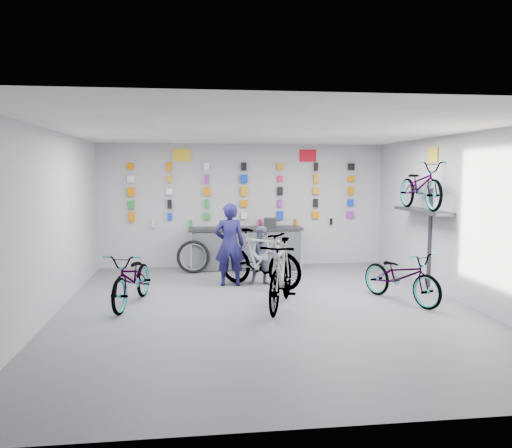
{
  "coord_description": "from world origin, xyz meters",
  "views": [
    {
      "loc": [
        -1.21,
        -8.22,
        2.33
      ],
      "look_at": [
        -0.02,
        1.4,
        1.31
      ],
      "focal_mm": 35.0,
      "sensor_mm": 36.0,
      "label": 1
    }
  ],
  "objects": [
    {
      "name": "bike_wall",
      "position": [
        3.25,
        1.2,
        2.05
      ],
      "size": [
        0.63,
        1.8,
        0.95
      ],
      "primitive_type": "imported",
      "color": "gray",
      "rests_on": "wall_bracket"
    },
    {
      "name": "merch_wall",
      "position": [
        0.02,
        3.93,
        1.79
      ],
      "size": [
        5.58,
        0.08,
        1.56
      ],
      "color": "orange",
      "rests_on": "wall_back"
    },
    {
      "name": "spare_wheel",
      "position": [
        -1.25,
        3.17,
        0.38
      ],
      "size": [
        0.77,
        0.17,
        0.76
      ],
      "rotation": [
        0.0,
        0.0,
        -0.05
      ],
      "color": "black",
      "rests_on": "floor"
    },
    {
      "name": "sign_right",
      "position": [
        1.6,
        3.98,
        2.72
      ],
      "size": [
        0.42,
        0.02,
        0.3
      ],
      "primitive_type": "cube",
      "color": "red",
      "rests_on": "wall_back"
    },
    {
      "name": "bike_left",
      "position": [
        -2.3,
        0.52,
        0.48
      ],
      "size": [
        1.01,
        1.92,
        0.96
      ],
      "primitive_type": "imported",
      "rotation": [
        0.0,
        0.0,
        -0.21
      ],
      "color": "gray",
      "rests_on": "floor"
    },
    {
      "name": "counter",
      "position": [
        0.0,
        3.54,
        0.49
      ],
      "size": [
        2.7,
        0.66,
        1.0
      ],
      "color": "black",
      "rests_on": "floor"
    },
    {
      "name": "floor",
      "position": [
        0.0,
        0.0,
        0.0
      ],
      "size": [
        8.0,
        8.0,
        0.0
      ],
      "primitive_type": "plane",
      "color": "#525257",
      "rests_on": "ground"
    },
    {
      "name": "bike_right",
      "position": [
        2.45,
        0.16,
        0.47
      ],
      "size": [
        1.29,
        1.88,
        0.94
      ],
      "primitive_type": "imported",
      "rotation": [
        0.0,
        0.0,
        0.42
      ],
      "color": "gray",
      "rests_on": "floor"
    },
    {
      "name": "ceiling",
      "position": [
        0.0,
        0.0,
        3.0
      ],
      "size": [
        8.0,
        8.0,
        0.0
      ],
      "primitive_type": "plane",
      "rotation": [
        3.14,
        0.0,
        0.0
      ],
      "color": "white",
      "rests_on": "wall_back"
    },
    {
      "name": "wall_bracket",
      "position": [
        3.33,
        1.2,
        1.46
      ],
      "size": [
        0.39,
        1.9,
        2.0
      ],
      "color": "#333338",
      "rests_on": "wall_right"
    },
    {
      "name": "wall_front",
      "position": [
        0.0,
        -4.0,
        1.5
      ],
      "size": [
        7.0,
        0.0,
        7.0
      ],
      "primitive_type": "plane",
      "rotation": [
        -1.57,
        0.0,
        0.0
      ],
      "color": "#AEAEB1",
      "rests_on": "floor"
    },
    {
      "name": "register",
      "position": [
        0.6,
        3.55,
        1.11
      ],
      "size": [
        0.34,
        0.36,
        0.22
      ],
      "primitive_type": "cube",
      "rotation": [
        0.0,
        0.0,
        -0.24
      ],
      "color": "black",
      "rests_on": "counter"
    },
    {
      "name": "sign_left",
      "position": [
        -1.5,
        3.98,
        2.72
      ],
      "size": [
        0.42,
        0.02,
        0.3
      ],
      "primitive_type": "cube",
      "color": "yellow",
      "rests_on": "wall_back"
    },
    {
      "name": "wall_right",
      "position": [
        3.5,
        0.0,
        1.5
      ],
      "size": [
        0.0,
        8.0,
        8.0
      ],
      "primitive_type": "plane",
      "rotation": [
        1.57,
        0.0,
        -1.57
      ],
      "color": "#AEAEB1",
      "rests_on": "floor"
    },
    {
      "name": "bike_service",
      "position": [
        0.08,
        1.63,
        0.59
      ],
      "size": [
        1.83,
        1.72,
        1.18
      ],
      "primitive_type": "imported",
      "rotation": [
        0.0,
        0.0,
        0.84
      ],
      "color": "gray",
      "rests_on": "floor"
    },
    {
      "name": "clerk",
      "position": [
        -0.51,
        1.82,
        0.85
      ],
      "size": [
        0.62,
        0.41,
        1.7
      ],
      "primitive_type": "imported",
      "rotation": [
        0.0,
        0.0,
        3.15
      ],
      "color": "#151344",
      "rests_on": "floor"
    },
    {
      "name": "bike_center",
      "position": [
        0.25,
        0.03,
        0.59
      ],
      "size": [
        1.2,
        2.03,
        1.18
      ],
      "primitive_type": "imported",
      "rotation": [
        0.0,
        0.0,
        -0.35
      ],
      "color": "gray",
      "rests_on": "floor"
    },
    {
      "name": "sign_side",
      "position": [
        3.48,
        1.2,
        2.65
      ],
      "size": [
        0.02,
        0.4,
        0.3
      ],
      "primitive_type": "cube",
      "color": "yellow",
      "rests_on": "wall_right"
    },
    {
      "name": "customer",
      "position": [
        0.17,
        1.8,
        0.61
      ],
      "size": [
        0.64,
        0.53,
        1.22
      ],
      "primitive_type": "imported",
      "rotation": [
        0.0,
        0.0,
        -0.12
      ],
      "color": "slate",
      "rests_on": "floor"
    },
    {
      "name": "wall_back",
      "position": [
        0.0,
        4.0,
        1.5
      ],
      "size": [
        7.0,
        0.0,
        7.0
      ],
      "primitive_type": "plane",
      "rotation": [
        1.57,
        0.0,
        0.0
      ],
      "color": "#AEAEB1",
      "rests_on": "floor"
    },
    {
      "name": "wall_left",
      "position": [
        -3.5,
        0.0,
        1.5
      ],
      "size": [
        0.0,
        8.0,
        8.0
      ],
      "primitive_type": "plane",
      "rotation": [
        1.57,
        0.0,
        1.57
      ],
      "color": "#AEAEB1",
      "rests_on": "floor"
    }
  ]
}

